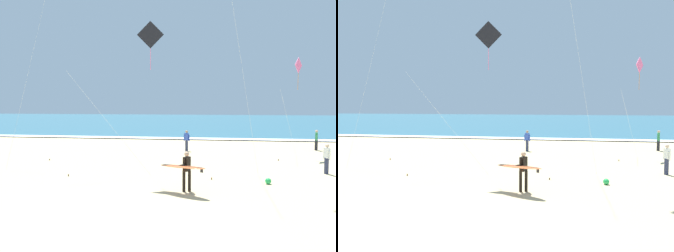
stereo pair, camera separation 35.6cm
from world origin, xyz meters
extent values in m
plane|color=tan|center=(0.00, 0.00, 0.00)|extent=(160.00, 160.00, 0.00)
cube|color=#2D6075|center=(0.00, 52.74, 0.04)|extent=(160.00, 60.00, 0.08)
cube|color=white|center=(0.00, 23.04, 0.09)|extent=(160.00, 1.66, 0.01)
cylinder|color=black|center=(1.73, 3.62, 0.44)|extent=(0.13, 0.13, 0.88)
cylinder|color=black|center=(1.96, 3.69, 0.44)|extent=(0.13, 0.13, 0.88)
cube|color=black|center=(1.85, 3.65, 1.18)|extent=(0.33, 0.39, 0.60)
cube|color=red|center=(1.75, 3.70, 1.22)|extent=(0.10, 0.19, 0.32)
sphere|color=tan|center=(1.85, 3.65, 1.60)|extent=(0.21, 0.21, 0.21)
cylinder|color=black|center=(1.75, 3.44, 1.29)|extent=(0.09, 0.09, 0.26)
cylinder|color=black|center=(1.66, 3.39, 1.16)|extent=(0.26, 0.18, 0.14)
cylinder|color=black|center=(1.95, 3.86, 1.14)|extent=(0.09, 0.09, 0.56)
ellipsoid|color=orange|center=(1.69, 3.33, 1.12)|extent=(2.13, 1.36, 0.14)
cube|color=#333333|center=(1.69, 3.33, 1.16)|extent=(1.69, 0.81, 0.06)
cube|color=#262628|center=(2.50, 2.95, 1.05)|extent=(0.11, 0.06, 0.14)
cube|color=black|center=(-0.13, 5.96, 7.02)|extent=(1.31, 0.12, 1.31)
cylinder|color=pink|center=(-0.13, 5.96, 5.84)|extent=(0.02, 0.02, 1.04)
cylinder|color=silver|center=(-2.23, 5.82, 2.71)|extent=(4.22, 0.30, 5.23)
cylinder|color=brown|center=(-4.34, 5.68, 0.05)|extent=(0.06, 0.06, 0.10)
cube|color=pink|center=(8.65, 13.73, 6.26)|extent=(0.66, 0.85, 1.05)
cylinder|color=orange|center=(8.65, 13.73, 5.16)|extent=(0.02, 0.02, 1.16)
cylinder|color=silver|center=(7.88, 12.72, 2.34)|extent=(1.56, 2.04, 4.48)
cylinder|color=brown|center=(7.10, 11.71, 0.05)|extent=(0.06, 0.06, 0.10)
cylinder|color=silver|center=(-7.91, 8.15, 5.16)|extent=(0.77, 3.38, 10.12)
cylinder|color=brown|center=(-7.53, 9.83, 0.05)|extent=(0.06, 0.06, 0.10)
cylinder|color=silver|center=(4.06, 6.57, 6.90)|extent=(2.37, 1.23, 13.60)
cylinder|color=brown|center=(2.88, 5.96, 0.05)|extent=(0.06, 0.06, 0.10)
cylinder|color=#2D334C|center=(8.84, 8.06, 0.42)|extent=(0.22, 0.22, 0.84)
cube|color=white|center=(8.84, 8.06, 1.11)|extent=(0.29, 0.37, 0.54)
sphere|color=beige|center=(8.84, 8.06, 1.49)|extent=(0.20, 0.20, 0.20)
cylinder|color=white|center=(8.92, 7.87, 1.01)|extent=(0.08, 0.08, 0.50)
cylinder|color=white|center=(8.75, 8.25, 1.01)|extent=(0.08, 0.08, 0.50)
cylinder|color=black|center=(10.88, 16.79, 0.42)|extent=(0.22, 0.22, 0.84)
cube|color=#339351|center=(10.88, 16.79, 1.11)|extent=(0.26, 0.36, 0.54)
sphere|color=tan|center=(10.88, 16.79, 1.49)|extent=(0.20, 0.20, 0.20)
cylinder|color=#339351|center=(10.94, 16.99, 1.01)|extent=(0.08, 0.08, 0.50)
cylinder|color=#339351|center=(10.82, 16.59, 1.01)|extent=(0.08, 0.08, 0.50)
cylinder|color=#2D334C|center=(0.92, 15.07, 0.42)|extent=(0.22, 0.22, 0.84)
cube|color=#3351B7|center=(0.92, 15.07, 1.11)|extent=(0.37, 0.29, 0.54)
sphere|color=#A87A59|center=(0.92, 15.07, 1.49)|extent=(0.20, 0.20, 0.20)
cylinder|color=#3351B7|center=(0.72, 15.15, 1.01)|extent=(0.08, 0.08, 0.50)
cylinder|color=#3351B7|center=(1.11, 14.99, 1.01)|extent=(0.08, 0.08, 0.50)
sphere|color=green|center=(5.46, 5.42, 0.14)|extent=(0.28, 0.28, 0.28)
camera|label=1|loc=(2.94, -9.99, 3.79)|focal=35.27mm
camera|label=2|loc=(3.29, -9.93, 3.79)|focal=35.27mm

